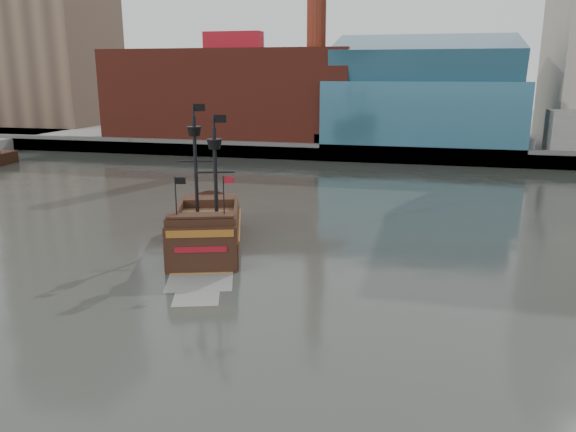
# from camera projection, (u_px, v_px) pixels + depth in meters

# --- Properties ---
(ground) EXTENTS (400.00, 400.00, 0.00)m
(ground) POSITION_uv_depth(u_px,v_px,m) (180.00, 354.00, 27.16)
(ground) COLOR #2A2D28
(ground) RESTS_ON ground
(promenade_far) EXTENTS (220.00, 60.00, 2.00)m
(promenade_far) POSITION_uv_depth(u_px,v_px,m) (371.00, 135.00, 113.44)
(promenade_far) COLOR slate
(promenade_far) RESTS_ON ground
(seawall) EXTENTS (220.00, 1.00, 2.60)m
(seawall) POSITION_uv_depth(u_px,v_px,m) (352.00, 153.00, 85.62)
(seawall) COLOR #4C4C49
(seawall) RESTS_ON ground
(skyline) EXTENTS (149.00, 45.00, 62.00)m
(skyline) POSITION_uv_depth(u_px,v_px,m) (401.00, 7.00, 99.40)
(skyline) COLOR brown
(skyline) RESTS_ON promenade_far
(pirate_ship) EXTENTS (9.29, 16.32, 11.71)m
(pirate_ship) POSITION_uv_depth(u_px,v_px,m) (207.00, 234.00, 43.58)
(pirate_ship) COLOR black
(pirate_ship) RESTS_ON ground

